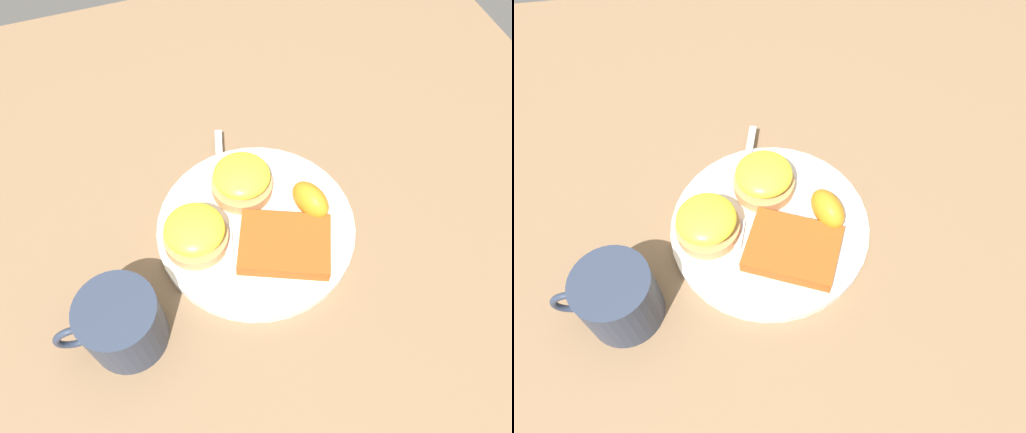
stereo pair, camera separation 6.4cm
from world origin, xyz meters
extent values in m
plane|color=#846647|center=(0.00, 0.00, 0.00)|extent=(1.10, 1.10, 0.00)
cylinder|color=silver|center=(0.00, 0.00, 0.01)|extent=(0.26, 0.26, 0.01)
cylinder|color=tan|center=(0.00, -0.06, 0.02)|extent=(0.08, 0.08, 0.02)
ellipsoid|color=yellow|center=(0.00, -0.06, 0.05)|extent=(0.08, 0.08, 0.03)
cylinder|color=tan|center=(0.08, 0.00, 0.02)|extent=(0.08, 0.08, 0.02)
ellipsoid|color=yellow|center=(0.08, 0.00, 0.05)|extent=(0.08, 0.08, 0.03)
cube|color=#AB4C1A|center=(-0.02, 0.05, 0.02)|extent=(0.14, 0.12, 0.02)
ellipsoid|color=orange|center=(-0.08, 0.00, 0.04)|extent=(0.05, 0.07, 0.04)
cube|color=silver|center=(0.02, -0.12, 0.02)|extent=(0.04, 0.11, 0.00)
cube|color=silver|center=(0.05, 0.01, 0.02)|extent=(0.03, 0.05, 0.00)
cylinder|color=#2D384C|center=(0.19, 0.09, 0.04)|extent=(0.09, 0.09, 0.09)
torus|color=#2D384C|center=(0.24, 0.09, 0.05)|extent=(0.05, 0.01, 0.05)
camera|label=1|loc=(0.11, 0.32, 0.58)|focal=35.00mm
camera|label=2|loc=(0.05, 0.34, 0.58)|focal=35.00mm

